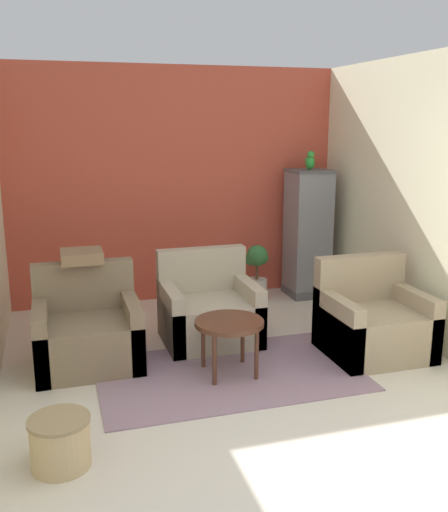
{
  "coord_description": "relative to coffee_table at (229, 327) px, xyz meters",
  "views": [
    {
      "loc": [
        -1.37,
        -2.67,
        2.07
      ],
      "look_at": [
        0.0,
        1.89,
        0.94
      ],
      "focal_mm": 40.0,
      "sensor_mm": 36.0,
      "label": 1
    }
  ],
  "objects": [
    {
      "name": "wall_back_accent",
      "position": [
        0.06,
        2.26,
        0.92
      ],
      "size": [
        3.93,
        0.06,
        2.68
      ],
      "color": "#C64C38",
      "rests_on": "ground_plane"
    },
    {
      "name": "throw_pillow",
      "position": [
        -1.11,
        0.82,
        0.49
      ],
      "size": [
        0.36,
        0.36,
        0.1
      ],
      "color": "#846647",
      "rests_on": "armchair_left"
    },
    {
      "name": "coffee_table",
      "position": [
        0.0,
        0.0,
        0.0
      ],
      "size": [
        0.57,
        0.57,
        0.47
      ],
      "color": "#512D1E",
      "rests_on": "ground_plane"
    },
    {
      "name": "wicker_basket",
      "position": [
        -1.38,
        -0.95,
        -0.25
      ],
      "size": [
        0.38,
        0.38,
        0.32
      ],
      "color": "tan",
      "rests_on": "ground_plane"
    },
    {
      "name": "armchair_middle",
      "position": [
        0.04,
        0.77,
        -0.14
      ],
      "size": [
        0.88,
        0.76,
        0.86
      ],
      "color": "tan",
      "rests_on": "ground_plane"
    },
    {
      "name": "birdcage",
      "position": [
        1.56,
        1.88,
        0.34
      ],
      "size": [
        0.47,
        0.47,
        1.52
      ],
      "color": "#555559",
      "rests_on": "ground_plane"
    },
    {
      "name": "potted_plant",
      "position": [
        0.91,
        1.85,
        -0.06
      ],
      "size": [
        0.27,
        0.25,
        0.67
      ],
      "color": "beige",
      "rests_on": "ground_plane"
    },
    {
      "name": "area_rug",
      "position": [
        0.0,
        0.0,
        -0.41
      ],
      "size": [
        2.17,
        1.31,
        0.01
      ],
      "color": "gray",
      "rests_on": "ground_plane"
    },
    {
      "name": "parrot",
      "position": [
        1.56,
        1.88,
        1.2
      ],
      "size": [
        0.1,
        0.19,
        0.22
      ],
      "color": "green",
      "rests_on": "birdcage"
    },
    {
      "name": "armchair_left",
      "position": [
        -1.11,
        0.54,
        -0.14
      ],
      "size": [
        0.88,
        0.76,
        0.86
      ],
      "color": "#7A664C",
      "rests_on": "ground_plane"
    },
    {
      "name": "wall_right",
      "position": [
        1.99,
        0.34,
        0.92
      ],
      "size": [
        0.06,
        3.78,
        2.68
      ],
      "color": "beige",
      "rests_on": "ground_plane"
    },
    {
      "name": "ground_plane",
      "position": [
        0.06,
        -1.55,
        -0.42
      ],
      "size": [
        20.0,
        20.0,
        0.0
      ],
      "primitive_type": "plane",
      "color": "beige",
      "rests_on": "ground"
    },
    {
      "name": "armchair_right",
      "position": [
        1.38,
        0.05,
        -0.14
      ],
      "size": [
        0.88,
        0.76,
        0.86
      ],
      "color": "#9E896B",
      "rests_on": "ground_plane"
    }
  ]
}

